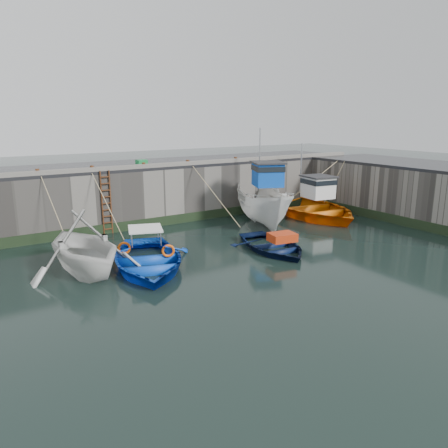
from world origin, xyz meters
TOP-DOWN VIEW (x-y plane):
  - ground at (0.00, 0.00)m, footprint 120.00×120.00m
  - quay_back at (0.00, 12.50)m, footprint 30.00×5.00m
  - quay_right at (14.50, 2.50)m, footprint 5.00×15.00m
  - road_back at (0.00, 12.50)m, footprint 30.00×5.00m
  - road_right at (14.50, 2.50)m, footprint 5.00×15.00m
  - kerb_back at (0.00, 10.15)m, footprint 30.00×0.30m
  - algae_back at (0.00, 9.96)m, footprint 30.00×0.08m
  - algae_right at (11.96, 2.50)m, footprint 0.08×15.00m
  - ladder at (-2.00, 9.91)m, footprint 0.51×0.08m
  - boat_near_white at (-4.56, 4.98)m, footprint 4.77×5.41m
  - boat_near_white_rope at (-4.56, 8.74)m, footprint 0.04×3.62m
  - boat_near_blue at (-2.36, 4.13)m, footprint 5.65×6.63m
  - boat_near_blue_rope at (-2.36, 8.32)m, footprint 0.04×4.25m
  - boat_near_navy at (3.23, 3.26)m, footprint 3.82×4.86m
  - boat_near_navy_rope at (3.23, 7.88)m, footprint 0.04×4.98m
  - boat_far_white at (6.04, 7.47)m, footprint 4.81×6.95m
  - boat_far_orange at (9.50, 7.34)m, footprint 6.38×8.16m
  - fish_crate at (0.67, 11.67)m, footprint 0.59×0.48m
  - bollard_a at (-5.00, 10.25)m, footprint 0.18×0.18m
  - bollard_b at (-2.50, 10.25)m, footprint 0.18×0.18m
  - bollard_c at (0.20, 10.25)m, footprint 0.18×0.18m
  - bollard_d at (2.80, 10.25)m, footprint 0.18×0.18m
  - bollard_e at (6.00, 10.25)m, footprint 0.18×0.18m

SIDE VIEW (x-z plane):
  - ground at x=0.00m, z-range 0.00..0.00m
  - boat_near_white at x=-4.56m, z-range -1.34..1.34m
  - boat_near_white_rope at x=-4.56m, z-range -1.55..1.55m
  - boat_near_blue at x=-2.36m, z-range -0.58..0.58m
  - boat_near_blue_rope at x=-2.36m, z-range -1.55..1.55m
  - boat_near_navy at x=3.23m, z-range -0.46..0.46m
  - boat_near_navy_rope at x=3.23m, z-range -1.55..1.55m
  - algae_back at x=0.00m, z-range 0.00..0.50m
  - algae_right at x=11.96m, z-range 0.00..0.50m
  - boat_far_orange at x=9.50m, z-range -1.77..2.77m
  - boat_far_white at x=6.04m, z-range -1.70..3.82m
  - quay_back at x=0.00m, z-range 0.00..3.00m
  - quay_right at x=14.50m, z-range 0.00..3.00m
  - ladder at x=-2.00m, z-range -0.01..3.19m
  - road_back at x=0.00m, z-range 3.00..3.16m
  - road_right at x=14.50m, z-range 3.00..3.16m
  - kerb_back at x=0.00m, z-range 3.16..3.36m
  - fish_crate at x=0.67m, z-range 3.16..3.44m
  - bollard_a at x=-5.00m, z-range 3.16..3.44m
  - bollard_b at x=-2.50m, z-range 3.16..3.44m
  - bollard_c at x=0.20m, z-range 3.16..3.44m
  - bollard_d at x=2.80m, z-range 3.16..3.44m
  - bollard_e at x=6.00m, z-range 3.16..3.44m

